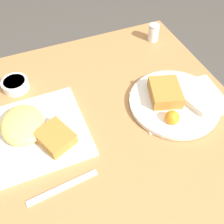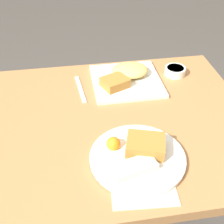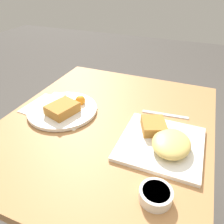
{
  "view_description": "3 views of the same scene",
  "coord_description": "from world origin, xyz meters",
  "px_view_note": "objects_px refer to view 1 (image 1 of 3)",
  "views": [
    {
      "loc": [
        0.43,
        -0.2,
        1.34
      ],
      "look_at": [
        -0.02,
        -0.01,
        0.75
      ],
      "focal_mm": 42.0,
      "sensor_mm": 36.0,
      "label": 1
    },
    {
      "loc": [
        0.17,
        0.83,
        1.4
      ],
      "look_at": [
        0.03,
        -0.02,
        0.73
      ],
      "focal_mm": 50.0,
      "sensor_mm": 36.0,
      "label": 2
    },
    {
      "loc": [
        -0.65,
        -0.29,
        1.21
      ],
      "look_at": [
        0.01,
        -0.02,
        0.74
      ],
      "focal_mm": 35.0,
      "sensor_mm": 36.0,
      "label": 3
    }
  ],
  "objects_px": {
    "plate_oval_far": "(174,100)",
    "butter_knife": "(63,188)",
    "plate_square_near": "(35,130)",
    "sauce_ramekin": "(15,84)",
    "salt_shaker": "(153,33)"
  },
  "relations": [
    {
      "from": "plate_square_near",
      "to": "butter_knife",
      "type": "height_order",
      "value": "plate_square_near"
    },
    {
      "from": "plate_oval_far",
      "to": "butter_knife",
      "type": "bearing_deg",
      "value": -70.89
    },
    {
      "from": "plate_oval_far",
      "to": "salt_shaker",
      "type": "height_order",
      "value": "salt_shaker"
    },
    {
      "from": "plate_oval_far",
      "to": "salt_shaker",
      "type": "relative_size",
      "value": 4.25
    },
    {
      "from": "plate_square_near",
      "to": "salt_shaker",
      "type": "height_order",
      "value": "salt_shaker"
    },
    {
      "from": "plate_square_near",
      "to": "plate_oval_far",
      "type": "relative_size",
      "value": 0.95
    },
    {
      "from": "sauce_ramekin",
      "to": "butter_knife",
      "type": "distance_m",
      "value": 0.41
    },
    {
      "from": "sauce_ramekin",
      "to": "butter_knife",
      "type": "xyz_separation_m",
      "value": [
        0.41,
        0.05,
        -0.02
      ]
    },
    {
      "from": "plate_square_near",
      "to": "sauce_ramekin",
      "type": "distance_m",
      "value": 0.22
    },
    {
      "from": "plate_square_near",
      "to": "plate_oval_far",
      "type": "distance_m",
      "value": 0.44
    },
    {
      "from": "sauce_ramekin",
      "to": "salt_shaker",
      "type": "height_order",
      "value": "salt_shaker"
    },
    {
      "from": "plate_square_near",
      "to": "sauce_ramekin",
      "type": "relative_size",
      "value": 3.14
    },
    {
      "from": "salt_shaker",
      "to": "butter_knife",
      "type": "height_order",
      "value": "salt_shaker"
    },
    {
      "from": "butter_knife",
      "to": "sauce_ramekin",
      "type": "bearing_deg",
      "value": 91.82
    },
    {
      "from": "salt_shaker",
      "to": "butter_knife",
      "type": "bearing_deg",
      "value": -46.95
    }
  ]
}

